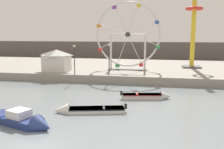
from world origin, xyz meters
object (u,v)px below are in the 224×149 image
(motorboat_white_red_stripe, at_px, (82,110))
(promenade_lamp_far, at_px, (74,55))
(drop_tower_yellow_tower, at_px, (193,26))
(ferris_wheel_white_frame, at_px, (128,36))
(motorboat_navy_blue, at_px, (24,121))
(carnival_booth_white_ticket, at_px, (57,60))
(promenade_lamp_near, at_px, (109,54))
(motorboat_pale_grey, at_px, (150,96))

(motorboat_white_red_stripe, relative_size, promenade_lamp_far, 1.54)
(promenade_lamp_far, bearing_deg, drop_tower_yellow_tower, 32.33)
(ferris_wheel_white_frame, bearing_deg, motorboat_navy_blue, -101.37)
(motorboat_navy_blue, relative_size, promenade_lamp_far, 1.53)
(carnival_booth_white_ticket, xyz_separation_m, promenade_lamp_near, (8.11, -1.98, 1.05))
(motorboat_white_red_stripe, distance_m, ferris_wheel_white_frame, 19.09)
(motorboat_navy_blue, distance_m, promenade_lamp_far, 16.79)
(promenade_lamp_near, xyz_separation_m, promenade_lamp_far, (-4.51, -0.60, -0.10))
(motorboat_navy_blue, xyz_separation_m, promenade_lamp_near, (2.61, 16.96, 3.35))
(motorboat_white_red_stripe, xyz_separation_m, motorboat_pale_grey, (5.23, 5.54, 0.06))
(motorboat_white_red_stripe, height_order, motorboat_pale_grey, motorboat_pale_grey)
(ferris_wheel_white_frame, bearing_deg, motorboat_white_red_stripe, -94.19)
(motorboat_pale_grey, height_order, ferris_wheel_white_frame, ferris_wheel_white_frame)
(motorboat_pale_grey, distance_m, promenade_lamp_far, 12.85)
(promenade_lamp_near, bearing_deg, drop_tower_yellow_tower, 39.74)
(ferris_wheel_white_frame, distance_m, carnival_booth_white_ticket, 10.86)
(promenade_lamp_far, bearing_deg, promenade_lamp_near, 7.53)
(promenade_lamp_near, bearing_deg, motorboat_white_red_stripe, -88.02)
(carnival_booth_white_ticket, bearing_deg, ferris_wheel_white_frame, 16.81)
(motorboat_pale_grey, bearing_deg, carnival_booth_white_ticket, 133.09)
(promenade_lamp_near, distance_m, promenade_lamp_far, 4.56)
(motorboat_white_red_stripe, height_order, drop_tower_yellow_tower, drop_tower_yellow_tower)
(motorboat_white_red_stripe, height_order, promenade_lamp_far, promenade_lamp_far)
(carnival_booth_white_ticket, bearing_deg, promenade_lamp_far, -35.42)
(drop_tower_yellow_tower, bearing_deg, motorboat_pale_grey, -108.39)
(motorboat_navy_blue, height_order, motorboat_white_red_stripe, motorboat_navy_blue)
(drop_tower_yellow_tower, distance_m, promenade_lamp_near, 15.27)
(promenade_lamp_near, height_order, promenade_lamp_far, promenade_lamp_near)
(motorboat_navy_blue, height_order, carnival_booth_white_ticket, carnival_booth_white_ticket)
(motorboat_navy_blue, height_order, motorboat_pale_grey, motorboat_navy_blue)
(motorboat_white_red_stripe, bearing_deg, ferris_wheel_white_frame, -108.17)
(motorboat_pale_grey, xyz_separation_m, promenade_lamp_near, (-5.69, 7.67, 3.43))
(motorboat_pale_grey, height_order, promenade_lamp_far, promenade_lamp_far)
(motorboat_white_red_stripe, bearing_deg, promenade_lamp_far, -82.47)
(motorboat_navy_blue, height_order, promenade_lamp_near, promenade_lamp_near)
(motorboat_navy_blue, bearing_deg, ferris_wheel_white_frame, 97.74)
(ferris_wheel_white_frame, height_order, promenade_lamp_near, ferris_wheel_white_frame)
(motorboat_navy_blue, bearing_deg, motorboat_white_red_stripe, 69.80)
(motorboat_navy_blue, relative_size, ferris_wheel_white_frame, 0.60)
(motorboat_white_red_stripe, height_order, ferris_wheel_white_frame, ferris_wheel_white_frame)
(motorboat_navy_blue, height_order, promenade_lamp_far, promenade_lamp_far)
(motorboat_white_red_stripe, distance_m, drop_tower_yellow_tower, 26.19)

